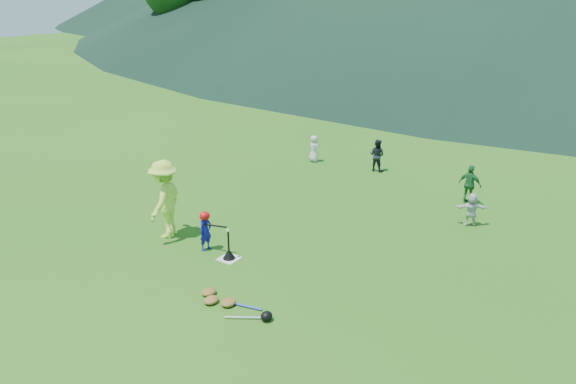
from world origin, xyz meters
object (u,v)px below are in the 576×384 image
at_px(adult_coach, 165,199).
at_px(equipment_pile, 228,303).
at_px(home_plate, 229,259).
at_px(batter_child, 206,231).
at_px(fielder_a, 314,149).
at_px(fielder_c, 470,185).
at_px(fielder_b, 377,155).
at_px(batting_tee, 229,254).
at_px(fielder_d, 471,210).

height_order(adult_coach, equipment_pile, adult_coach).
bearing_deg(home_plate, batter_child, 173.18).
relative_size(batter_child, fielder_a, 1.00).
relative_size(adult_coach, fielder_c, 1.73).
height_order(home_plate, fielder_b, fielder_b).
xyz_separation_m(home_plate, fielder_b, (0.04, 7.96, 0.55)).
bearing_deg(batter_child, home_plate, -89.13).
bearing_deg(fielder_b, batting_tee, 89.15).
distance_m(fielder_b, fielder_d, 5.00).
height_order(adult_coach, fielder_a, adult_coach).
xyz_separation_m(batting_tee, equipment_pile, (1.26, -1.59, -0.06)).
bearing_deg(batting_tee, equipment_pile, -51.50).
xyz_separation_m(adult_coach, batting_tee, (2.13, -0.15, -0.87)).
distance_m(fielder_d, equipment_pile, 7.25).
bearing_deg(batter_child, equipment_pile, -121.76).
xyz_separation_m(batter_child, fielder_a, (-1.53, 7.61, -0.00)).
distance_m(adult_coach, fielder_b, 8.12).
bearing_deg(adult_coach, home_plate, 66.46).
xyz_separation_m(fielder_c, batting_tee, (-3.59, -6.65, -0.45)).
bearing_deg(home_plate, fielder_d, 50.89).
xyz_separation_m(batter_child, equipment_pile, (2.05, -1.68, -0.41)).
relative_size(home_plate, equipment_pile, 0.25).
xyz_separation_m(adult_coach, fielder_b, (2.17, 7.81, -0.45)).
relative_size(batter_child, equipment_pile, 0.53).
xyz_separation_m(fielder_a, fielder_d, (6.43, -2.64, -0.03)).
bearing_deg(batting_tee, fielder_d, 50.89).
xyz_separation_m(home_plate, batter_child, (-0.78, 0.09, 0.47)).
distance_m(fielder_a, fielder_c, 6.00).
bearing_deg(fielder_b, fielder_d, 144.08).
xyz_separation_m(fielder_b, fielder_d, (4.08, -2.89, -0.10)).
xyz_separation_m(home_plate, fielder_a, (-2.31, 7.70, 0.47)).
height_order(adult_coach, fielder_b, adult_coach).
relative_size(fielder_a, fielder_b, 0.86).
distance_m(fielder_b, fielder_c, 3.78).
relative_size(batter_child, adult_coach, 0.48).
height_order(fielder_a, fielder_d, fielder_a).
height_order(fielder_a, batting_tee, fielder_a).
height_order(adult_coach, batting_tee, adult_coach).
height_order(fielder_a, equipment_pile, fielder_a).
height_order(home_plate, batter_child, batter_child).
bearing_deg(batter_child, fielder_d, -36.89).
bearing_deg(fielder_d, fielder_a, -50.46).
distance_m(batter_child, fielder_a, 7.76).
height_order(fielder_b, batting_tee, fielder_b).
relative_size(fielder_c, equipment_pile, 0.64).
bearing_deg(batter_child, fielder_b, 1.76).
distance_m(batter_child, fielder_d, 6.98).
bearing_deg(fielder_a, adult_coach, 105.41).
distance_m(fielder_c, equipment_pile, 8.58).
bearing_deg(fielder_c, equipment_pile, 81.99).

